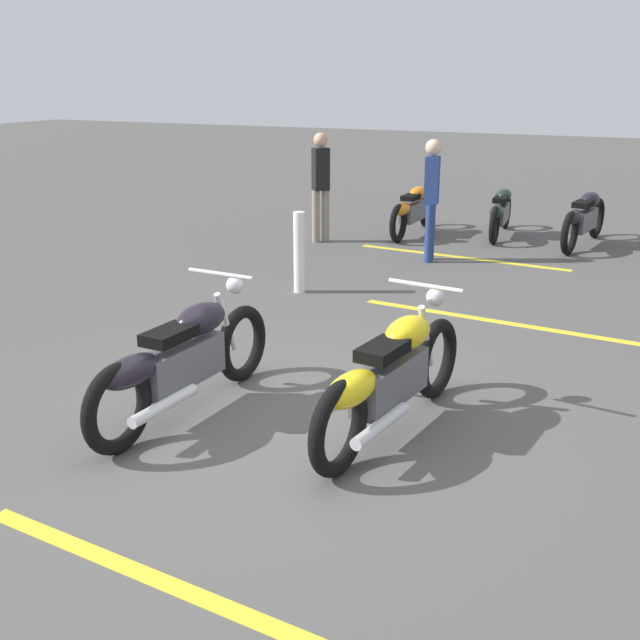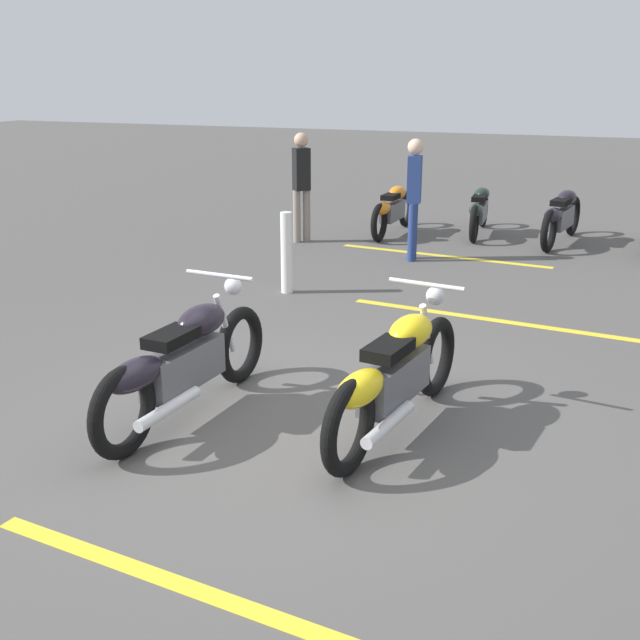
{
  "view_description": "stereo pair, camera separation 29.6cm",
  "coord_description": "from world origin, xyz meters",
  "px_view_note": "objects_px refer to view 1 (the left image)",
  "views": [
    {
      "loc": [
        -4.8,
        -2.58,
        2.59
      ],
      "look_at": [
        0.72,
        0.0,
        0.65
      ],
      "focal_mm": 43.94,
      "sensor_mm": 36.0,
      "label": 1
    },
    {
      "loc": [
        -4.92,
        -2.3,
        2.59
      ],
      "look_at": [
        0.72,
        0.0,
        0.65
      ],
      "focal_mm": 43.94,
      "sensor_mm": 36.0,
      "label": 2
    }
  ],
  "objects_px": {
    "motorcycle_dark_foreground": "(181,360)",
    "bollard_post": "(299,253)",
    "bystander_secondary": "(321,182)",
    "motorcycle_row_right": "(412,210)",
    "bystander_near_row": "(432,194)",
    "motorcycle_row_left": "(583,218)",
    "motorcycle_bright_foreground": "(390,376)",
    "motorcycle_row_center": "(501,212)"
  },
  "relations": [
    {
      "from": "motorcycle_row_center",
      "to": "motorcycle_bright_foreground",
      "type": "bearing_deg",
      "value": -178.24
    },
    {
      "from": "bystander_near_row",
      "to": "motorcycle_row_left",
      "type": "bearing_deg",
      "value": 35.19
    },
    {
      "from": "motorcycle_dark_foreground",
      "to": "motorcycle_row_center",
      "type": "distance_m",
      "value": 8.05
    },
    {
      "from": "motorcycle_dark_foreground",
      "to": "bollard_post",
      "type": "bearing_deg",
      "value": 15.62
    },
    {
      "from": "motorcycle_row_center",
      "to": "motorcycle_row_right",
      "type": "relative_size",
      "value": 0.98
    },
    {
      "from": "motorcycle_row_right",
      "to": "bystander_near_row",
      "type": "relative_size",
      "value": 1.2
    },
    {
      "from": "motorcycle_dark_foreground",
      "to": "bystander_secondary",
      "type": "relative_size",
      "value": 1.32
    },
    {
      "from": "bystander_secondary",
      "to": "bollard_post",
      "type": "height_order",
      "value": "bystander_secondary"
    },
    {
      "from": "motorcycle_row_right",
      "to": "bystander_near_row",
      "type": "distance_m",
      "value": 1.92
    },
    {
      "from": "bystander_near_row",
      "to": "bollard_post",
      "type": "height_order",
      "value": "bystander_near_row"
    },
    {
      "from": "motorcycle_row_right",
      "to": "bollard_post",
      "type": "relative_size",
      "value": 2.06
    },
    {
      "from": "motorcycle_row_right",
      "to": "bollard_post",
      "type": "xyz_separation_m",
      "value": [
        -3.92,
        0.12,
        0.08
      ]
    },
    {
      "from": "motorcycle_row_left",
      "to": "bystander_secondary",
      "type": "height_order",
      "value": "bystander_secondary"
    },
    {
      "from": "motorcycle_row_left",
      "to": "bystander_near_row",
      "type": "height_order",
      "value": "bystander_near_row"
    },
    {
      "from": "motorcycle_dark_foreground",
      "to": "motorcycle_row_left",
      "type": "bearing_deg",
      "value": -10.95
    },
    {
      "from": "bystander_secondary",
      "to": "motorcycle_dark_foreground",
      "type": "bearing_deg",
      "value": 149.34
    },
    {
      "from": "motorcycle_bright_foreground",
      "to": "motorcycle_row_left",
      "type": "height_order",
      "value": "motorcycle_bright_foreground"
    },
    {
      "from": "bystander_near_row",
      "to": "bollard_post",
      "type": "bearing_deg",
      "value": -123.32
    },
    {
      "from": "motorcycle_row_left",
      "to": "bystander_near_row",
      "type": "xyz_separation_m",
      "value": [
        -1.92,
        1.85,
        0.51
      ]
    },
    {
      "from": "motorcycle_row_center",
      "to": "bystander_near_row",
      "type": "relative_size",
      "value": 1.17
    },
    {
      "from": "motorcycle_dark_foreground",
      "to": "motorcycle_row_right",
      "type": "height_order",
      "value": "motorcycle_dark_foreground"
    },
    {
      "from": "motorcycle_dark_foreground",
      "to": "motorcycle_bright_foreground",
      "type": "bearing_deg",
      "value": -73.78
    },
    {
      "from": "motorcycle_dark_foreground",
      "to": "bystander_near_row",
      "type": "xyz_separation_m",
      "value": [
        5.88,
        -0.16,
        0.49
      ]
    },
    {
      "from": "motorcycle_dark_foreground",
      "to": "motorcycle_row_right",
      "type": "relative_size",
      "value": 1.09
    },
    {
      "from": "motorcycle_row_left",
      "to": "bollard_post",
      "type": "relative_size",
      "value": 2.16
    },
    {
      "from": "motorcycle_row_left",
      "to": "bystander_near_row",
      "type": "relative_size",
      "value": 1.26
    },
    {
      "from": "motorcycle_dark_foreground",
      "to": "motorcycle_row_center",
      "type": "height_order",
      "value": "motorcycle_dark_foreground"
    },
    {
      "from": "bystander_secondary",
      "to": "bollard_post",
      "type": "relative_size",
      "value": 1.71
    },
    {
      "from": "bystander_secondary",
      "to": "bollard_post",
      "type": "xyz_separation_m",
      "value": [
        -2.82,
        -1.03,
        -0.45
      ]
    },
    {
      "from": "bystander_secondary",
      "to": "motorcycle_row_right",
      "type": "bearing_deg",
      "value": -92.49
    },
    {
      "from": "motorcycle_bright_foreground",
      "to": "bollard_post",
      "type": "distance_m",
      "value": 4.02
    },
    {
      "from": "bystander_near_row",
      "to": "motorcycle_row_center",
      "type": "bearing_deg",
      "value": 65.31
    },
    {
      "from": "motorcycle_bright_foreground",
      "to": "motorcycle_row_right",
      "type": "distance_m",
      "value": 7.52
    },
    {
      "from": "motorcycle_bright_foreground",
      "to": "motorcycle_row_right",
      "type": "height_order",
      "value": "motorcycle_bright_foreground"
    },
    {
      "from": "bystander_near_row",
      "to": "bystander_secondary",
      "type": "bearing_deg",
      "value": 153.52
    },
    {
      "from": "motorcycle_bright_foreground",
      "to": "bystander_near_row",
      "type": "xyz_separation_m",
      "value": [
        5.52,
        1.42,
        0.49
      ]
    },
    {
      "from": "motorcycle_row_right",
      "to": "motorcycle_dark_foreground",
      "type": "bearing_deg",
      "value": -174.13
    },
    {
      "from": "bollard_post",
      "to": "motorcycle_row_center",
      "type": "bearing_deg",
      "value": -18.36
    },
    {
      "from": "bystander_near_row",
      "to": "motorcycle_row_right",
      "type": "bearing_deg",
      "value": 105.39
    },
    {
      "from": "motorcycle_row_right",
      "to": "bystander_secondary",
      "type": "relative_size",
      "value": 1.2
    },
    {
      "from": "motorcycle_row_right",
      "to": "motorcycle_row_left",
      "type": "bearing_deg",
      "value": -83.39
    },
    {
      "from": "motorcycle_bright_foreground",
      "to": "motorcycle_dark_foreground",
      "type": "xyz_separation_m",
      "value": [
        -0.36,
        1.58,
        0.0
      ]
    }
  ]
}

